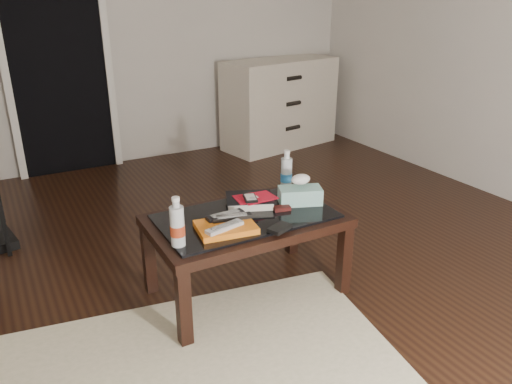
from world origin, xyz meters
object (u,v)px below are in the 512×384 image
Objects in this scene: dresser at (280,104)px; water_bottle_right at (286,170)px; textbook at (249,201)px; coffee_table at (246,226)px; water_bottle_left at (177,222)px; tissue_box at (300,195)px.

water_bottle_right is (-1.24, -2.10, 0.13)m from dresser.
textbook is at bearing -135.21° from dresser.
textbook reaches higher than coffee_table.
water_bottle_left is (-0.51, -0.25, 0.10)m from textbook.
dresser reaches higher than textbook.
dresser is 5.08× the size of textbook.
coffee_table is 0.79× the size of dresser.
tissue_box is at bearing -101.34° from water_bottle_right.
tissue_box reaches higher than coffee_table.
water_bottle_left is 0.87m from water_bottle_right.
dresser is 2.65m from tissue_box.
water_bottle_left reaches higher than coffee_table.
water_bottle_left is at bearing -131.09° from textbook.
water_bottle_right reaches higher than textbook.
tissue_box is (-0.04, -0.21, -0.07)m from water_bottle_right.
water_bottle_left is at bearing -140.06° from dresser.
textbook is at bearing 54.06° from coffee_table.
tissue_box is at bearing 10.32° from water_bottle_left.
water_bottle_left is (-2.04, -2.45, 0.13)m from dresser.
water_bottle_right is (0.38, 0.21, 0.18)m from coffee_table.
dresser reaches higher than tissue_box.
coffee_table is 4.00× the size of textbook.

